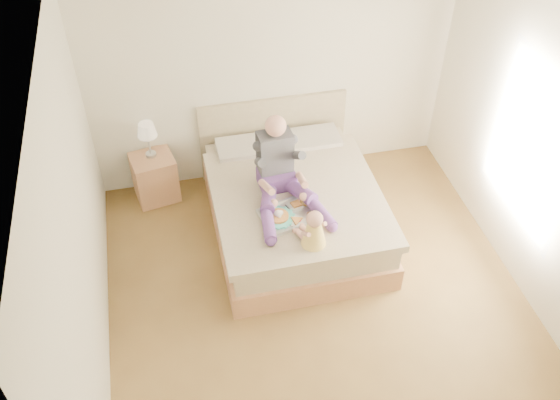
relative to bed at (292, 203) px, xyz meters
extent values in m
cube|color=brown|center=(0.00, -1.08, -0.32)|extent=(4.00, 4.20, 0.01)
cube|color=white|center=(0.00, -1.08, 2.38)|extent=(4.00, 4.20, 0.02)
cube|color=white|center=(0.00, 1.02, 1.03)|extent=(4.00, 0.02, 2.70)
cube|color=white|center=(-2.00, -1.08, 1.03)|extent=(0.02, 4.20, 2.70)
cube|color=white|center=(2.00, -1.08, 1.03)|extent=(0.02, 4.20, 2.70)
cube|color=white|center=(1.99, -0.88, 1.08)|extent=(0.02, 1.30, 1.60)
cube|color=beige|center=(1.98, -0.88, 1.08)|extent=(0.01, 1.18, 1.48)
cube|color=#A8744E|center=(0.00, -0.07, -0.18)|extent=(1.68, 2.13, 0.28)
cube|color=#BEAC8D|center=(0.00, -0.07, 0.08)|extent=(1.60, 2.05, 0.24)
cube|color=#BEAC8D|center=(0.00, -0.22, 0.25)|extent=(1.70, 1.80, 0.09)
cube|color=beige|center=(-0.38, 0.68, 0.27)|extent=(0.62, 0.40, 0.14)
cube|color=beige|center=(0.38, 0.68, 0.27)|extent=(0.62, 0.40, 0.14)
cube|color=tan|center=(0.00, 1.01, 0.18)|extent=(1.70, 0.08, 1.00)
cube|color=#A8744E|center=(-1.40, 0.80, -0.04)|extent=(0.52, 0.48, 0.56)
cylinder|color=silver|center=(-1.40, 0.84, 0.26)|extent=(0.11, 0.11, 0.04)
cylinder|color=silver|center=(-1.40, 0.84, 0.40)|extent=(0.02, 0.02, 0.24)
cone|color=beige|center=(-1.40, 0.84, 0.59)|extent=(0.21, 0.21, 0.15)
cube|color=#56317B|center=(-0.17, 0.00, 0.38)|extent=(0.38, 0.31, 0.17)
cube|color=#36363D|center=(-0.17, 0.06, 0.67)|extent=(0.36, 0.24, 0.46)
sphere|color=#E6A690|center=(-0.17, 0.03, 1.01)|extent=(0.21, 0.21, 0.21)
cylinder|color=#56317B|center=(-0.30, -0.24, 0.37)|extent=(0.27, 0.51, 0.21)
cylinder|color=#56317B|center=(-0.39, -0.60, 0.35)|extent=(0.16, 0.45, 0.12)
sphere|color=#56317B|center=(-0.41, -0.82, 0.35)|extent=(0.10, 0.10, 0.10)
cylinder|color=#36363D|center=(-0.35, -0.09, 0.69)|extent=(0.09, 0.28, 0.23)
cylinder|color=#E6A690|center=(-0.33, -0.27, 0.52)|extent=(0.12, 0.30, 0.15)
sphere|color=#E6A690|center=(-0.29, -0.41, 0.43)|extent=(0.08, 0.08, 0.08)
cylinder|color=#56317B|center=(0.00, -0.21, 0.37)|extent=(0.33, 0.50, 0.21)
cylinder|color=#56317B|center=(0.14, -0.56, 0.35)|extent=(0.23, 0.45, 0.12)
sphere|color=#56317B|center=(0.20, -0.77, 0.35)|extent=(0.10, 0.10, 0.10)
cylinder|color=#36363D|center=(0.03, -0.06, 0.69)|extent=(0.14, 0.29, 0.23)
cylinder|color=#E6A690|center=(0.03, -0.24, 0.52)|extent=(0.08, 0.29, 0.15)
sphere|color=#E6A690|center=(0.01, -0.38, 0.43)|extent=(0.08, 0.08, 0.08)
cube|color=silver|center=(-0.16, -0.48, 0.30)|extent=(0.60, 0.53, 0.01)
cylinder|color=#3FB5AC|center=(-0.26, -0.50, 0.31)|extent=(0.30, 0.30, 0.02)
cylinder|color=#C58641|center=(-0.26, -0.50, 0.33)|extent=(0.20, 0.20, 0.02)
cylinder|color=silver|center=(-0.36, -0.38, 0.36)|extent=(0.09, 0.09, 0.10)
torus|color=silver|center=(-0.31, -0.36, 0.36)|extent=(0.03, 0.07, 0.07)
cylinder|color=olive|center=(-0.36, -0.38, 0.41)|extent=(0.08, 0.08, 0.01)
cylinder|color=silver|center=(-0.05, -0.36, 0.31)|extent=(0.17, 0.17, 0.01)
cube|color=#C58641|center=(-0.05, -0.36, 0.33)|extent=(0.11, 0.11, 0.02)
cylinder|color=silver|center=(-0.11, -0.59, 0.31)|extent=(0.17, 0.17, 0.01)
ellipsoid|color=#B81329|center=(-0.08, -0.60, 0.33)|extent=(0.04, 0.04, 0.01)
cylinder|color=white|center=(0.02, -0.36, 0.37)|extent=(0.08, 0.08, 0.13)
cylinder|color=gold|center=(0.02, -0.36, 0.37)|extent=(0.07, 0.07, 0.13)
cylinder|color=white|center=(0.04, -0.55, 0.33)|extent=(0.08, 0.08, 0.04)
cylinder|color=#4D200B|center=(0.04, -0.55, 0.33)|extent=(0.07, 0.07, 0.03)
cone|color=#FFD350|center=(-0.01, -0.88, 0.42)|extent=(0.23, 0.23, 0.25)
sphere|color=#E6A690|center=(-0.01, -0.88, 0.60)|extent=(0.16, 0.16, 0.16)
cylinder|color=#E6A690|center=(-0.11, -0.80, 0.34)|extent=(0.12, 0.18, 0.06)
sphere|color=#E6A690|center=(-0.16, -0.73, 0.34)|extent=(0.05, 0.05, 0.05)
cylinder|color=#E6A690|center=(-0.10, -0.92, 0.47)|extent=(0.07, 0.13, 0.11)
cylinder|color=#E6A690|center=(-0.03, -0.76, 0.34)|extent=(0.15, 0.17, 0.06)
sphere|color=#E6A690|center=(-0.07, -0.68, 0.34)|extent=(0.05, 0.05, 0.05)
cylinder|color=#E6A690|center=(0.06, -0.83, 0.47)|extent=(0.12, 0.12, 0.11)
camera|label=1|loc=(-1.20, -4.74, 4.51)|focal=40.00mm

